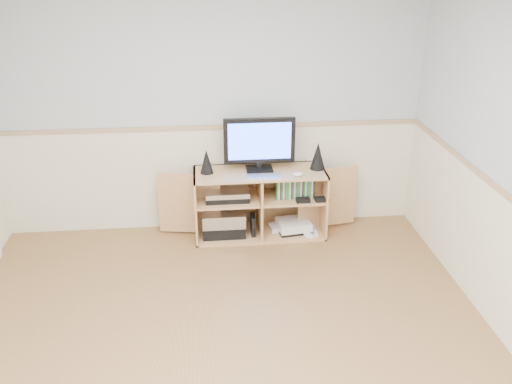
% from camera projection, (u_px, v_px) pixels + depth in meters
% --- Properties ---
extents(room, '(4.04, 4.54, 2.54)m').
position_uv_depth(room, '(211.00, 203.00, 3.36)').
color(room, '#AF864E').
rests_on(room, ground).
extents(media_cabinet, '(1.94, 0.47, 0.65)m').
position_uv_depth(media_cabinet, '(259.00, 200.00, 5.51)').
color(media_cabinet, tan).
rests_on(media_cabinet, floor).
extents(monitor, '(0.66, 0.18, 0.50)m').
position_uv_depth(monitor, '(259.00, 142.00, 5.26)').
color(monitor, black).
rests_on(monitor, media_cabinet).
extents(speaker_left, '(0.12, 0.12, 0.23)m').
position_uv_depth(speaker_left, '(207.00, 161.00, 5.25)').
color(speaker_left, black).
rests_on(speaker_left, media_cabinet).
extents(speaker_right, '(0.14, 0.14, 0.26)m').
position_uv_depth(speaker_right, '(318.00, 156.00, 5.34)').
color(speaker_right, black).
rests_on(speaker_right, media_cabinet).
extents(keyboard, '(0.32, 0.14, 0.01)m').
position_uv_depth(keyboard, '(264.00, 177.00, 5.20)').
color(keyboard, silver).
rests_on(keyboard, media_cabinet).
extents(mouse, '(0.10, 0.07, 0.04)m').
position_uv_depth(mouse, '(298.00, 174.00, 5.22)').
color(mouse, white).
rests_on(mouse, media_cabinet).
extents(av_components, '(0.50, 0.30, 0.47)m').
position_uv_depth(av_components, '(225.00, 215.00, 5.47)').
color(av_components, black).
rests_on(av_components, media_cabinet).
extents(game_consoles, '(0.46, 0.30, 0.11)m').
position_uv_depth(game_consoles, '(292.00, 226.00, 5.58)').
color(game_consoles, white).
rests_on(game_consoles, media_cabinet).
extents(game_cases, '(0.36, 0.14, 0.19)m').
position_uv_depth(game_cases, '(295.00, 187.00, 5.41)').
color(game_cases, '#3F8C3F').
rests_on(game_cases, media_cabinet).
extents(wall_outlet, '(0.12, 0.03, 0.12)m').
position_uv_depth(wall_outlet, '(314.00, 165.00, 5.62)').
color(wall_outlet, white).
rests_on(wall_outlet, wall_back).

